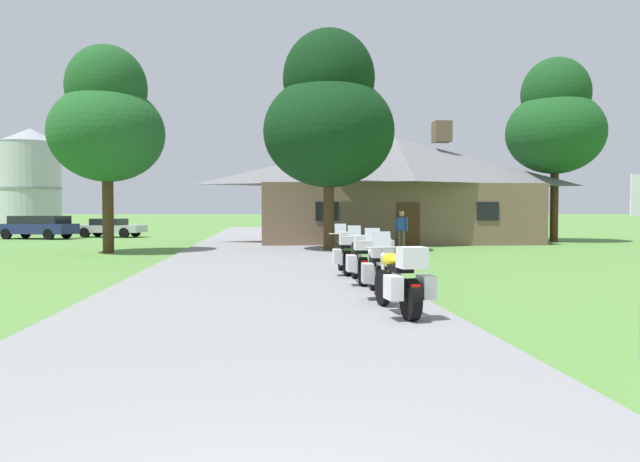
{
  "coord_description": "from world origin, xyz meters",
  "views": [
    {
      "loc": [
        0.15,
        -2.45,
        1.73
      ],
      "look_at": [
        2.06,
        17.82,
        1.03
      ],
      "focal_mm": 33.67,
      "sensor_mm": 36.0,
      "label": 1
    }
  ],
  "objects_px": {
    "motorcycle_black_farthest_in_row": "(345,253)",
    "tree_by_lodge_front": "(329,116)",
    "motorcycle_white_second_in_row": "(379,268)",
    "bystander_blue_shirt_near_lodge": "(402,228)",
    "parked_navy_suv_far_left": "(38,226)",
    "motorcycle_yellow_nearest_to_camera": "(401,281)",
    "tree_right_of_lodge": "(555,122)",
    "tree_left_near": "(107,120)",
    "motorcycle_black_third_in_row": "(360,259)",
    "parked_silver_sedan_far_left": "(110,227)",
    "metal_silo_distant": "(31,181)"
  },
  "relations": [
    {
      "from": "motorcycle_white_second_in_row",
      "to": "motorcycle_black_third_in_row",
      "type": "bearing_deg",
      "value": 94.15
    },
    {
      "from": "motorcycle_yellow_nearest_to_camera",
      "to": "tree_by_lodge_front",
      "type": "distance_m",
      "value": 16.48
    },
    {
      "from": "tree_left_near",
      "to": "motorcycle_black_third_in_row",
      "type": "bearing_deg",
      "value": -53.41
    },
    {
      "from": "motorcycle_black_third_in_row",
      "to": "metal_silo_distant",
      "type": "relative_size",
      "value": 0.27
    },
    {
      "from": "motorcycle_black_farthest_in_row",
      "to": "tree_by_lodge_front",
      "type": "xyz_separation_m",
      "value": [
        0.6,
        9.45,
        5.06
      ]
    },
    {
      "from": "motorcycle_yellow_nearest_to_camera",
      "to": "tree_left_near",
      "type": "distance_m",
      "value": 18.33
    },
    {
      "from": "parked_silver_sedan_far_left",
      "to": "motorcycle_white_second_in_row",
      "type": "bearing_deg",
      "value": -145.21
    },
    {
      "from": "tree_right_of_lodge",
      "to": "parked_navy_suv_far_left",
      "type": "height_order",
      "value": "tree_right_of_lodge"
    },
    {
      "from": "motorcycle_yellow_nearest_to_camera",
      "to": "tree_right_of_lodge",
      "type": "distance_m",
      "value": 26.95
    },
    {
      "from": "bystander_blue_shirt_near_lodge",
      "to": "parked_silver_sedan_far_left",
      "type": "xyz_separation_m",
      "value": [
        -15.79,
        14.1,
        -0.31
      ]
    },
    {
      "from": "motorcycle_yellow_nearest_to_camera",
      "to": "tree_right_of_lodge",
      "type": "height_order",
      "value": "tree_right_of_lodge"
    },
    {
      "from": "motorcycle_black_third_in_row",
      "to": "tree_right_of_lodge",
      "type": "xyz_separation_m",
      "value": [
        13.76,
        18.19,
        5.99
      ]
    },
    {
      "from": "motorcycle_black_third_in_row",
      "to": "tree_left_near",
      "type": "distance_m",
      "value": 14.96
    },
    {
      "from": "tree_right_of_lodge",
      "to": "parked_silver_sedan_far_left",
      "type": "xyz_separation_m",
      "value": [
        -25.79,
        7.9,
        -5.96
      ]
    },
    {
      "from": "tree_by_lodge_front",
      "to": "metal_silo_distant",
      "type": "height_order",
      "value": "tree_by_lodge_front"
    },
    {
      "from": "motorcycle_black_third_in_row",
      "to": "parked_silver_sedan_far_left",
      "type": "xyz_separation_m",
      "value": [
        -12.03,
        26.1,
        0.03
      ]
    },
    {
      "from": "motorcycle_black_farthest_in_row",
      "to": "bystander_blue_shirt_near_lodge",
      "type": "xyz_separation_m",
      "value": [
        3.83,
        9.96,
        0.34
      ]
    },
    {
      "from": "bystander_blue_shirt_near_lodge",
      "to": "tree_right_of_lodge",
      "type": "xyz_separation_m",
      "value": [
        10.01,
        6.19,
        5.65
      ]
    },
    {
      "from": "motorcycle_black_farthest_in_row",
      "to": "tree_right_of_lodge",
      "type": "height_order",
      "value": "tree_right_of_lodge"
    },
    {
      "from": "motorcycle_white_second_in_row",
      "to": "bystander_blue_shirt_near_lodge",
      "type": "height_order",
      "value": "bystander_blue_shirt_near_lodge"
    },
    {
      "from": "motorcycle_black_third_in_row",
      "to": "parked_silver_sedan_far_left",
      "type": "distance_m",
      "value": 28.74
    },
    {
      "from": "motorcycle_black_farthest_in_row",
      "to": "motorcycle_yellow_nearest_to_camera",
      "type": "bearing_deg",
      "value": -89.14
    },
    {
      "from": "motorcycle_black_farthest_in_row",
      "to": "parked_navy_suv_far_left",
      "type": "xyz_separation_m",
      "value": [
        -15.74,
        22.07,
        0.17
      ]
    },
    {
      "from": "motorcycle_yellow_nearest_to_camera",
      "to": "parked_silver_sedan_far_left",
      "type": "bearing_deg",
      "value": 105.93
    },
    {
      "from": "motorcycle_yellow_nearest_to_camera",
      "to": "parked_silver_sedan_far_left",
      "type": "distance_m",
      "value": 32.57
    },
    {
      "from": "bystander_blue_shirt_near_lodge",
      "to": "metal_silo_distant",
      "type": "distance_m",
      "value": 30.55
    },
    {
      "from": "tree_left_near",
      "to": "parked_navy_suv_far_left",
      "type": "xyz_separation_m",
      "value": [
        -7.35,
        12.72,
        -4.57
      ]
    },
    {
      "from": "tree_left_near",
      "to": "tree_by_lodge_front",
      "type": "xyz_separation_m",
      "value": [
        8.98,
        0.1,
        0.32
      ]
    },
    {
      "from": "metal_silo_distant",
      "to": "tree_right_of_lodge",
      "type": "bearing_deg",
      "value": -22.85
    },
    {
      "from": "tree_left_near",
      "to": "tree_by_lodge_front",
      "type": "relative_size",
      "value": 0.9
    },
    {
      "from": "tree_by_lodge_front",
      "to": "metal_silo_distant",
      "type": "relative_size",
      "value": 1.2
    },
    {
      "from": "motorcycle_black_farthest_in_row",
      "to": "bystander_blue_shirt_near_lodge",
      "type": "distance_m",
      "value": 10.67
    },
    {
      "from": "bystander_blue_shirt_near_lodge",
      "to": "parked_silver_sedan_far_left",
      "type": "bearing_deg",
      "value": 170.94
    },
    {
      "from": "tree_by_lodge_front",
      "to": "tree_right_of_lodge",
      "type": "height_order",
      "value": "tree_right_of_lodge"
    },
    {
      "from": "motorcycle_white_second_in_row",
      "to": "parked_navy_suv_far_left",
      "type": "height_order",
      "value": "parked_navy_suv_far_left"
    },
    {
      "from": "motorcycle_black_third_in_row",
      "to": "motorcycle_black_farthest_in_row",
      "type": "height_order",
      "value": "same"
    },
    {
      "from": "motorcycle_black_third_in_row",
      "to": "tree_by_lodge_front",
      "type": "height_order",
      "value": "tree_by_lodge_front"
    },
    {
      "from": "bystander_blue_shirt_near_lodge",
      "to": "metal_silo_distant",
      "type": "xyz_separation_m",
      "value": [
        -22.86,
        20.04,
        2.91
      ]
    },
    {
      "from": "bystander_blue_shirt_near_lodge",
      "to": "tree_by_lodge_front",
      "type": "height_order",
      "value": "tree_by_lodge_front"
    },
    {
      "from": "motorcycle_black_farthest_in_row",
      "to": "tree_by_lodge_front",
      "type": "height_order",
      "value": "tree_by_lodge_front"
    },
    {
      "from": "bystander_blue_shirt_near_lodge",
      "to": "tree_left_near",
      "type": "height_order",
      "value": "tree_left_near"
    },
    {
      "from": "motorcycle_black_third_in_row",
      "to": "tree_right_of_lodge",
      "type": "height_order",
      "value": "tree_right_of_lodge"
    },
    {
      "from": "tree_by_lodge_front",
      "to": "motorcycle_white_second_in_row",
      "type": "bearing_deg",
      "value": -92.15
    },
    {
      "from": "motorcycle_yellow_nearest_to_camera",
      "to": "parked_navy_suv_far_left",
      "type": "distance_m",
      "value": 32.4
    },
    {
      "from": "motorcycle_white_second_in_row",
      "to": "bystander_blue_shirt_near_lodge",
      "type": "distance_m",
      "value": 14.6
    },
    {
      "from": "tree_left_near",
      "to": "tree_right_of_lodge",
      "type": "distance_m",
      "value": 23.27
    },
    {
      "from": "bystander_blue_shirt_near_lodge",
      "to": "motorcycle_white_second_in_row",
      "type": "bearing_deg",
      "value": -72.14
    },
    {
      "from": "tree_by_lodge_front",
      "to": "tree_right_of_lodge",
      "type": "bearing_deg",
      "value": 26.84
    },
    {
      "from": "tree_by_lodge_front",
      "to": "motorcycle_yellow_nearest_to_camera",
      "type": "bearing_deg",
      "value": -92.03
    },
    {
      "from": "bystander_blue_shirt_near_lodge",
      "to": "parked_navy_suv_far_left",
      "type": "relative_size",
      "value": 0.34
    }
  ]
}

